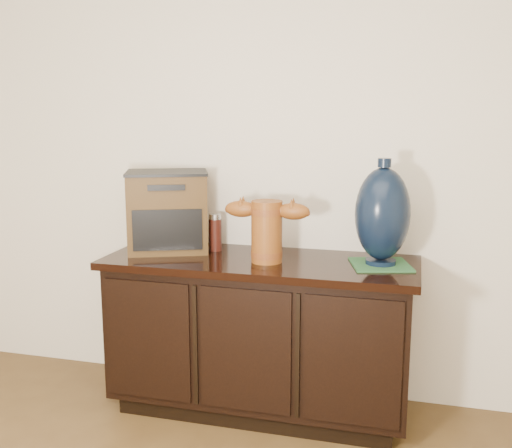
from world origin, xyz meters
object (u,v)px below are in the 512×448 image
(sideboard, at_px, (260,333))
(spray_can, at_px, (215,233))
(tv_radio, at_px, (168,211))
(terracotta_vessel, at_px, (267,228))
(lamp_base, at_px, (382,214))

(sideboard, relative_size, spray_can, 7.92)
(spray_can, bearing_deg, tv_radio, -168.73)
(terracotta_vessel, bearing_deg, sideboard, 134.77)
(tv_radio, xyz_separation_m, spray_can, (0.23, 0.05, -0.11))
(terracotta_vessel, distance_m, spray_can, 0.35)
(sideboard, distance_m, terracotta_vessel, 0.53)
(sideboard, bearing_deg, spray_can, 156.50)
(tv_radio, bearing_deg, terracotta_vessel, -34.20)
(sideboard, xyz_separation_m, tv_radio, (-0.49, 0.07, 0.56))
(terracotta_vessel, xyz_separation_m, tv_radio, (-0.53, 0.11, 0.04))
(lamp_base, bearing_deg, spray_can, 173.92)
(terracotta_vessel, relative_size, spray_can, 2.16)
(terracotta_vessel, height_order, tv_radio, tv_radio)
(lamp_base, height_order, spray_can, lamp_base)
(tv_radio, bearing_deg, sideboard, -30.18)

